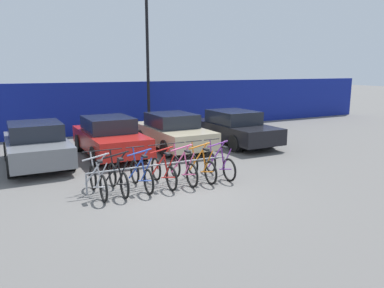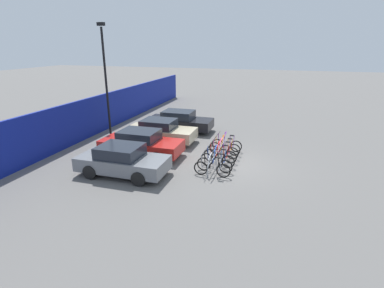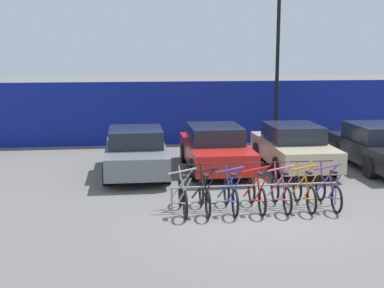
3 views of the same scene
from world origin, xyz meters
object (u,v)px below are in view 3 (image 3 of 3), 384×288
Objects in this scene: bicycle_silver at (183,196)px; car_red at (215,148)px; bicycle_orange at (304,192)px; car_beige at (293,147)px; bike_rack at (255,188)px; bicycle_blue at (231,195)px; bicycle_red at (257,194)px; bicycle_purple at (328,191)px; bicycle_pink at (281,193)px; car_black at (378,147)px; lamp_post at (278,47)px; car_grey at (136,152)px; bicycle_black at (205,196)px.

bicycle_silver is 4.50m from car_red.
car_beige is (1.05, 4.19, 0.31)m from bicycle_orange.
bike_rack is 2.39× the size of bicycle_blue.
bicycle_red and bicycle_purple have the same top height.
bicycle_purple is (1.18, 0.00, 0.00)m from bicycle_pink.
car_black is at bearing -3.90° from car_red.
bicycle_silver is 3.54m from bicycle_purple.
car_black reaches higher than bicycle_silver.
bicycle_pink is at bearing -104.83° from lamp_post.
bicycle_purple is at bearing -1.35° from bicycle_red.
car_grey is (-4.55, 3.94, 0.31)m from bicycle_purple.
car_beige is (1.62, 4.19, 0.31)m from bicycle_pink.
bicycle_pink is (2.36, 0.00, 0.00)m from bicycle_silver.
bicycle_black is 5.45m from car_beige.
car_black is (4.31, 3.88, 0.31)m from bicycle_pink.
car_black is (4.91, 3.88, 0.31)m from bicycle_red.
bicycle_pink is at bearing -78.19° from car_red.
car_red is 5.73m from lamp_post.
bicycle_blue and bicycle_purple have the same top height.
bicycle_silver is at bearing -175.20° from bike_rack.
bicycle_orange is (2.42, 0.00, 0.00)m from bicycle_black.
car_grey and car_red have the same top height.
bicycle_black reaches higher than bike_rack.
bicycle_silver is at bearing -176.73° from bicycle_purple.
bicycle_blue is at bearing 178.65° from bicycle_red.
lamp_post reaches higher than bicycle_blue.
bicycle_pink is 0.39× the size of car_black.
bicycle_silver reaches higher than bike_rack.
bike_rack is 0.62m from bicycle_pink.
bicycle_pink is at bearing -138.01° from car_black.
bicycle_black is (0.51, 0.00, 0.00)m from bicycle_silver.
car_beige is 0.61× the size of lamp_post.
bicycle_pink is 5.81m from car_black.
car_grey is (-3.37, 3.94, 0.31)m from bicycle_pink.
car_red is at bearing 178.82° from car_beige.
bicycle_purple reaches higher than bike_rack.
car_red is (-0.29, 4.09, 0.20)m from bike_rack.
bicycle_pink is (1.85, 0.00, 0.00)m from bicycle_black.
bicycle_silver is 5.79m from car_beige.
bicycle_pink is (0.59, -0.15, -0.11)m from bike_rack.
bike_rack is at bearing 178.47° from bicycle_purple.
bicycle_pink is 0.40× the size of car_red.
bike_rack is at bearing 87.90° from bicycle_red.
lamp_post is at bearing 36.31° from car_grey.
bicycle_pink is 0.41× the size of car_beige.
bicycle_black is (-1.26, -0.15, -0.11)m from bike_rack.
bicycle_purple is 0.40× the size of car_red.
car_grey is 0.59× the size of lamp_post.
bicycle_purple is at bearing -1.69° from bicycle_silver.
bicycle_black is 4.36m from car_red.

